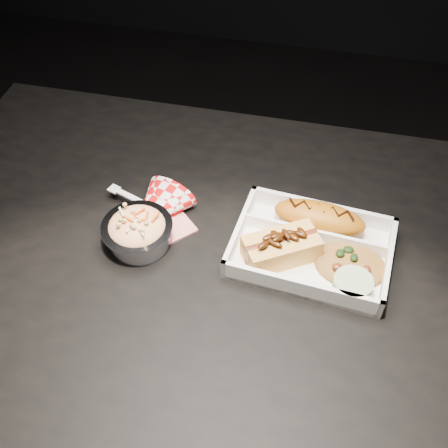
{
  "coord_description": "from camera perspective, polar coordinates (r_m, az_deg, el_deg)",
  "views": [
    {
      "loc": [
        0.09,
        -0.55,
        1.46
      ],
      "look_at": [
        -0.04,
        0.03,
        0.81
      ],
      "focal_mm": 45.0,
      "sensor_mm": 36.0,
      "label": 1
    }
  ],
  "objects": [
    {
      "name": "food_tray",
      "position": [
        0.92,
        8.84,
        -2.62
      ],
      "size": [
        0.27,
        0.2,
        0.04
      ],
      "rotation": [
        0.0,
        0.0,
        -0.09
      ],
      "color": "white",
      "rests_on": "dining_table"
    },
    {
      "name": "cupcake_liner",
      "position": [
        0.87,
        12.91,
        -6.2
      ],
      "size": [
        0.06,
        0.06,
        0.03
      ],
      "primitive_type": "cylinder",
      "color": "#A3BF90",
      "rests_on": "food_tray"
    },
    {
      "name": "dining_table",
      "position": [
        0.98,
        1.68,
        -7.64
      ],
      "size": [
        1.2,
        0.8,
        0.75
      ],
      "color": "black",
      "rests_on": "ground"
    },
    {
      "name": "fried_rice_mound",
      "position": [
        0.9,
        12.8,
        -3.57
      ],
      "size": [
        0.12,
        0.1,
        0.03
      ],
      "primitive_type": "ellipsoid",
      "rotation": [
        0.0,
        0.0,
        -0.09
      ],
      "color": "#9C672D",
      "rests_on": "food_tray"
    },
    {
      "name": "foil_coleslaw_cup",
      "position": [
        0.92,
        -8.78,
        -0.6
      ],
      "size": [
        0.12,
        0.12,
        0.07
      ],
      "color": "silver",
      "rests_on": "dining_table"
    },
    {
      "name": "napkin_fork",
      "position": [
        0.97,
        -7.05,
        1.38
      ],
      "size": [
        0.18,
        0.15,
        0.1
      ],
      "rotation": [
        0.0,
        0.0,
        -0.35
      ],
      "color": "red",
      "rests_on": "dining_table"
    },
    {
      "name": "fried_pastry",
      "position": [
        0.94,
        9.68,
        0.65
      ],
      "size": [
        0.16,
        0.08,
        0.05
      ],
      "primitive_type": "ellipsoid",
      "rotation": [
        0.0,
        0.0,
        -0.09
      ],
      "color": "#B26411",
      "rests_on": "food_tray"
    },
    {
      "name": "hotdog",
      "position": [
        0.89,
        5.84,
        -2.27
      ],
      "size": [
        0.13,
        0.11,
        0.06
      ],
      "rotation": [
        0.0,
        0.0,
        0.55
      ],
      "color": "#E8A94F",
      "rests_on": "food_tray"
    }
  ]
}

